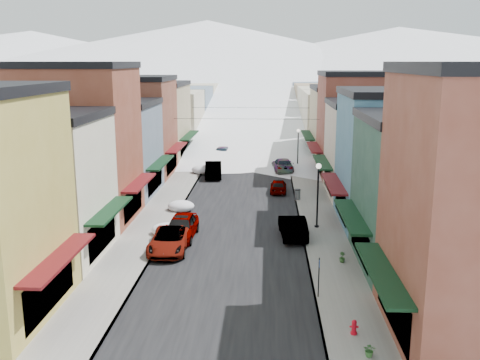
# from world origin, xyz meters

# --- Properties ---
(road) EXTENTS (10.00, 160.00, 0.01)m
(road) POSITION_xyz_m (0.00, 60.00, 0.01)
(road) COLOR black
(road) RESTS_ON ground
(sidewalk_left) EXTENTS (3.20, 160.00, 0.15)m
(sidewalk_left) POSITION_xyz_m (-6.60, 60.00, 0.07)
(sidewalk_left) COLOR gray
(sidewalk_left) RESTS_ON ground
(sidewalk_right) EXTENTS (3.20, 160.00, 0.15)m
(sidewalk_right) POSITION_xyz_m (6.60, 60.00, 0.07)
(sidewalk_right) COLOR gray
(sidewalk_right) RESTS_ON ground
(curb_left) EXTENTS (0.10, 160.00, 0.15)m
(curb_left) POSITION_xyz_m (-5.05, 60.00, 0.07)
(curb_left) COLOR slate
(curb_left) RESTS_ON ground
(curb_right) EXTENTS (0.10, 160.00, 0.15)m
(curb_right) POSITION_xyz_m (5.05, 60.00, 0.07)
(curb_right) COLOR slate
(curb_right) RESTS_ON ground
(bldg_l_cream) EXTENTS (11.30, 8.20, 9.50)m
(bldg_l_cream) POSITION_xyz_m (-13.19, 12.50, 4.76)
(bldg_l_cream) COLOR beige
(bldg_l_cream) RESTS_ON ground
(bldg_l_brick_near) EXTENTS (12.30, 8.20, 12.50)m
(bldg_l_brick_near) POSITION_xyz_m (-13.69, 20.50, 6.26)
(bldg_l_brick_near) COLOR brown
(bldg_l_brick_near) RESTS_ON ground
(bldg_l_grayblue) EXTENTS (11.30, 9.20, 9.00)m
(bldg_l_grayblue) POSITION_xyz_m (-13.19, 29.00, 4.51)
(bldg_l_grayblue) COLOR slate
(bldg_l_grayblue) RESTS_ON ground
(bldg_l_brick_far) EXTENTS (13.30, 9.20, 11.00)m
(bldg_l_brick_far) POSITION_xyz_m (-14.19, 38.00, 5.51)
(bldg_l_brick_far) COLOR brown
(bldg_l_brick_far) RESTS_ON ground
(bldg_l_tan) EXTENTS (11.30, 11.20, 10.00)m
(bldg_l_tan) POSITION_xyz_m (-13.19, 48.00, 5.01)
(bldg_l_tan) COLOR tan
(bldg_l_tan) RESTS_ON ground
(bldg_r_green) EXTENTS (11.30, 9.20, 9.50)m
(bldg_r_green) POSITION_xyz_m (13.19, 12.00, 4.76)
(bldg_r_green) COLOR #204436
(bldg_r_green) RESTS_ON ground
(bldg_r_blue) EXTENTS (11.30, 9.20, 10.50)m
(bldg_r_blue) POSITION_xyz_m (13.19, 21.00, 5.26)
(bldg_r_blue) COLOR teal
(bldg_r_blue) RESTS_ON ground
(bldg_r_cream) EXTENTS (12.30, 9.20, 9.00)m
(bldg_r_cream) POSITION_xyz_m (13.69, 30.00, 4.51)
(bldg_r_cream) COLOR beige
(bldg_r_cream) RESTS_ON ground
(bldg_r_brick_far) EXTENTS (13.30, 9.20, 11.50)m
(bldg_r_brick_far) POSITION_xyz_m (14.19, 39.00, 5.76)
(bldg_r_brick_far) COLOR maroon
(bldg_r_brick_far) RESTS_ON ground
(bldg_r_tan) EXTENTS (11.30, 11.20, 9.50)m
(bldg_r_tan) POSITION_xyz_m (13.19, 49.00, 4.76)
(bldg_r_tan) COLOR #9A8865
(bldg_r_tan) RESTS_ON ground
(distant_blocks) EXTENTS (34.00, 55.00, 8.00)m
(distant_blocks) POSITION_xyz_m (0.00, 83.00, 4.00)
(distant_blocks) COLOR gray
(distant_blocks) RESTS_ON ground
(mountain_ridge) EXTENTS (670.00, 340.00, 34.00)m
(mountain_ridge) POSITION_xyz_m (-19.47, 277.18, 14.36)
(mountain_ridge) COLOR silver
(mountain_ridge) RESTS_ON ground
(overhead_cables) EXTENTS (16.40, 15.04, 0.04)m
(overhead_cables) POSITION_xyz_m (0.00, 47.50, 6.20)
(overhead_cables) COLOR black
(overhead_cables) RESTS_ON ground
(car_white_suv) EXTENTS (2.63, 5.44, 1.49)m
(car_white_suv) POSITION_xyz_m (-4.13, 13.97, 0.75)
(car_white_suv) COLOR silver
(car_white_suv) RESTS_ON ground
(car_silver_sedan) EXTENTS (2.20, 5.12, 1.72)m
(car_silver_sedan) POSITION_xyz_m (-3.73, 16.65, 0.86)
(car_silver_sedan) COLOR #A3A5AB
(car_silver_sedan) RESTS_ON ground
(car_dark_hatch) EXTENTS (2.26, 5.25, 1.68)m
(car_dark_hatch) POSITION_xyz_m (-3.51, 37.43, 0.84)
(car_dark_hatch) COLOR black
(car_dark_hatch) RESTS_ON ground
(car_silver_wagon) EXTENTS (2.78, 5.56, 1.55)m
(car_silver_wagon) POSITION_xyz_m (-3.50, 48.61, 0.78)
(car_silver_wagon) COLOR #A0A3A8
(car_silver_wagon) RESTS_ON ground
(car_green_sedan) EXTENTS (2.08, 5.03, 1.62)m
(car_green_sedan) POSITION_xyz_m (4.30, 17.34, 0.81)
(car_green_sedan) COLOR black
(car_green_sedan) RESTS_ON ground
(car_gray_suv) EXTENTS (1.71, 3.94, 1.32)m
(car_gray_suv) POSITION_xyz_m (3.52, 30.87, 0.66)
(car_gray_suv) COLOR #9D9FA6
(car_gray_suv) RESTS_ON ground
(car_black_sedan) EXTENTS (2.67, 5.52, 1.55)m
(car_black_sedan) POSITION_xyz_m (4.21, 41.13, 0.77)
(car_black_sedan) COLOR black
(car_black_sedan) RESTS_ON ground
(car_lane_silver) EXTENTS (1.85, 4.07, 1.36)m
(car_lane_silver) POSITION_xyz_m (-0.97, 54.81, 0.68)
(car_lane_silver) COLOR gray
(car_lane_silver) RESTS_ON ground
(car_lane_white) EXTENTS (2.65, 5.70, 1.58)m
(car_lane_white) POSITION_xyz_m (1.03, 66.45, 0.79)
(car_lane_white) COLOR white
(car_lane_white) RESTS_ON ground
(fire_hydrant) EXTENTS (0.41, 0.31, 0.71)m
(fire_hydrant) POSITION_xyz_m (6.48, 2.93, 0.47)
(fire_hydrant) COLOR red
(fire_hydrant) RESTS_ON sidewalk_right
(parking_sign) EXTENTS (0.06, 0.30, 2.21)m
(parking_sign) POSITION_xyz_m (5.20, 6.89, 1.44)
(parking_sign) COLOR black
(parking_sign) RESTS_ON sidewalk_right
(trash_can) EXTENTS (0.57, 0.57, 0.96)m
(trash_can) POSITION_xyz_m (5.20, 27.58, 0.64)
(trash_can) COLOR slate
(trash_can) RESTS_ON sidewalk_right
(streetlamp_near) EXTENTS (0.41, 0.41, 4.94)m
(streetlamp_near) POSITION_xyz_m (6.23, 19.34, 3.27)
(streetlamp_near) COLOR black
(streetlamp_near) RESTS_ON sidewalk_right
(streetlamp_far) EXTENTS (0.39, 0.39, 4.67)m
(streetlamp_far) POSITION_xyz_m (6.01, 42.41, 3.09)
(streetlamp_far) COLOR black
(streetlamp_far) RESTS_ON sidewalk_right
(planter_near) EXTENTS (0.67, 0.62, 0.61)m
(planter_near) POSITION_xyz_m (6.85, 1.00, 0.45)
(planter_near) COLOR #3C7534
(planter_near) RESTS_ON sidewalk_right
(planter_far) EXTENTS (0.49, 0.49, 0.65)m
(planter_far) POSITION_xyz_m (7.17, 12.07, 0.48)
(planter_far) COLOR #315A29
(planter_far) RESTS_ON sidewalk_right
(snow_pile_near) EXTENTS (2.25, 2.58, 0.95)m
(snow_pile_near) POSITION_xyz_m (-4.88, 17.21, 0.45)
(snow_pile_near) COLOR white
(snow_pile_near) RESTS_ON ground
(snow_pile_mid) EXTENTS (2.27, 2.60, 0.96)m
(snow_pile_mid) POSITION_xyz_m (-4.87, 23.69, 0.46)
(snow_pile_mid) COLOR white
(snow_pile_mid) RESTS_ON ground
(snow_pile_far) EXTENTS (2.49, 2.73, 1.05)m
(snow_pile_far) POSITION_xyz_m (-4.88, 39.19, 0.50)
(snow_pile_far) COLOR white
(snow_pile_far) RESTS_ON ground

